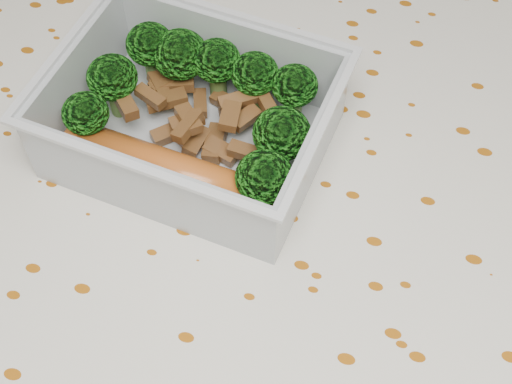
# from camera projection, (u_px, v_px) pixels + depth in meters

# --- Properties ---
(dining_table) EXTENTS (1.40, 0.90, 0.75)m
(dining_table) POSITION_uv_depth(u_px,v_px,m) (247.00, 269.00, 0.51)
(dining_table) COLOR brown
(dining_table) RESTS_ON ground
(tablecloth) EXTENTS (1.46, 0.96, 0.19)m
(tablecloth) POSITION_uv_depth(u_px,v_px,m) (247.00, 234.00, 0.47)
(tablecloth) COLOR silver
(tablecloth) RESTS_ON dining_table
(lunch_container) EXTENTS (0.19, 0.15, 0.06)m
(lunch_container) POSITION_uv_depth(u_px,v_px,m) (193.00, 125.00, 0.44)
(lunch_container) COLOR silver
(lunch_container) RESTS_ON tablecloth
(broccoli_florets) EXTENTS (0.15, 0.11, 0.05)m
(broccoli_florets) POSITION_uv_depth(u_px,v_px,m) (207.00, 93.00, 0.44)
(broccoli_florets) COLOR #608C3F
(broccoli_florets) RESTS_ON lunch_container
(meat_pile) EXTENTS (0.11, 0.07, 0.03)m
(meat_pile) POSITION_uv_depth(u_px,v_px,m) (203.00, 115.00, 0.45)
(meat_pile) COLOR brown
(meat_pile) RESTS_ON lunch_container
(sausage) EXTENTS (0.15, 0.04, 0.03)m
(sausage) POSITION_uv_depth(u_px,v_px,m) (173.00, 172.00, 0.43)
(sausage) COLOR #B9571D
(sausage) RESTS_ON lunch_container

